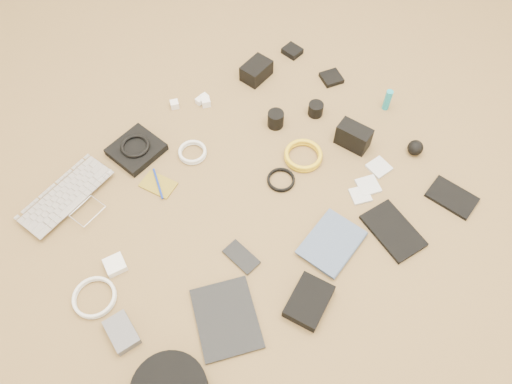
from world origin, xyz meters
TOP-DOWN VIEW (x-y plane):
  - laptop at (-0.50, 0.34)m, footprint 0.40×0.33m
  - headphone_pouch at (-0.21, 0.42)m, footprint 0.20×0.20m
  - headphones at (-0.21, 0.42)m, footprint 0.12×0.12m
  - charger_a at (0.03, 0.53)m, footprint 0.04×0.04m
  - charger_b at (0.14, 0.49)m, footprint 0.03×0.03m
  - charger_c at (0.12, 0.49)m, footprint 0.03×0.03m
  - charger_d at (0.13, 0.46)m, footprint 0.04×0.04m
  - dslr_camera at (0.39, 0.47)m, footprint 0.14×0.11m
  - lens_pouch at (0.60, 0.49)m, footprint 0.08×0.08m
  - notebook_olive at (-0.22, 0.25)m, footprint 0.12×0.14m
  - pen_blue at (-0.22, 0.25)m, footprint 0.05×0.13m
  - cable_white_a at (-0.05, 0.29)m, footprint 0.14×0.14m
  - lens_a at (0.29, 0.21)m, footprint 0.07×0.07m
  - lens_b at (0.45, 0.16)m, footprint 0.07×0.07m
  - card_reader at (0.63, 0.26)m, footprint 0.10×0.10m
  - power_brick at (-0.50, 0.05)m, footprint 0.07×0.07m
  - cable_white_b at (-0.60, -0.00)m, footprint 0.17×0.17m
  - cable_black at (0.14, -0.01)m, footprint 0.13×0.13m
  - cable_yellow at (0.27, 0.02)m, footprint 0.16×0.16m
  - flash at (0.46, -0.04)m, footprint 0.10×0.14m
  - lens_cleaner at (0.70, 0.02)m, footprint 0.03×0.03m
  - battery_charger at (-0.59, -0.15)m, footprint 0.08×0.12m
  - tablet at (-0.31, -0.31)m, footprint 0.26×0.29m
  - phone at (-0.15, -0.17)m, footprint 0.08×0.13m
  - filter_case_left at (0.33, -0.23)m, footprint 0.09×0.09m
  - filter_case_mid at (0.38, -0.22)m, footprint 0.10×0.10m
  - filter_case_right at (0.47, -0.18)m, footprint 0.07×0.07m
  - air_blower at (0.62, -0.21)m, footprint 0.07×0.07m
  - drive_case at (-0.08, -0.42)m, footprint 0.19×0.16m
  - paperback at (0.14, -0.39)m, footprint 0.24×0.21m
  - notebook_black_a at (0.32, -0.40)m, footprint 0.15×0.22m
  - notebook_black_b at (0.58, -0.43)m, footprint 0.14×0.18m

SIDE VIEW (x-z plane):
  - notebook_olive at x=-0.22m, z-range 0.00..0.01m
  - cable_black at x=0.14m, z-range 0.00..0.01m
  - filter_case_left at x=0.33m, z-range 0.00..0.01m
  - phone at x=-0.15m, z-range 0.00..0.01m
  - filter_case_right at x=0.47m, z-range 0.00..0.01m
  - filter_case_mid at x=0.38m, z-range 0.00..0.01m
  - tablet at x=-0.31m, z-range 0.00..0.01m
  - cable_white_b at x=-0.60m, z-range 0.00..0.01m
  - cable_white_a at x=-0.05m, z-range 0.00..0.01m
  - notebook_black_b at x=0.58m, z-range 0.00..0.01m
  - notebook_black_a at x=0.32m, z-range 0.00..0.01m
  - cable_yellow at x=0.27m, z-range 0.00..0.02m
  - card_reader at x=0.63m, z-range 0.00..0.02m
  - paperback at x=0.14m, z-range 0.00..0.02m
  - pen_blue at x=-0.22m, z-range 0.01..0.01m
  - charger_c at x=0.12m, z-range 0.00..0.02m
  - lens_pouch at x=0.60m, z-range 0.00..0.03m
  - charger_b at x=0.14m, z-range 0.00..0.03m
  - power_brick at x=-0.50m, z-range 0.00..0.03m
  - laptop at x=-0.50m, z-range 0.00..0.03m
  - charger_a at x=0.03m, z-range 0.00..0.03m
  - headphone_pouch at x=-0.21m, z-range 0.00..0.03m
  - charger_d at x=0.13m, z-range 0.00..0.03m
  - battery_charger at x=-0.59m, z-range 0.00..0.03m
  - drive_case at x=-0.08m, z-range 0.00..0.04m
  - lens_b at x=0.45m, z-range 0.00..0.05m
  - air_blower at x=0.62m, z-range 0.00..0.06m
  - lens_a at x=0.29m, z-range 0.00..0.07m
  - dslr_camera at x=0.39m, z-range 0.00..0.07m
  - headphones at x=-0.21m, z-range 0.03..0.04m
  - flash at x=0.46m, z-range 0.00..0.09m
  - lens_cleaner at x=0.70m, z-range 0.00..0.09m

